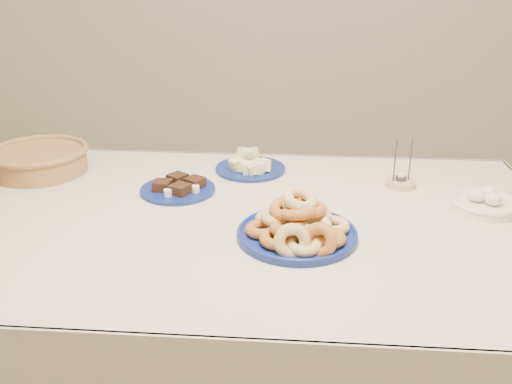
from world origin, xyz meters
TOP-DOWN VIEW (x-y plane):
  - dining_table at (0.00, 0.00)m, footprint 1.71×1.11m
  - donut_platter at (0.12, -0.12)m, footprint 0.33×0.33m
  - melon_plate at (-0.05, 0.36)m, footprint 0.26×0.26m
  - brownie_plate at (-0.26, 0.17)m, footprint 0.29×0.29m
  - wicker_basket at (-0.77, 0.30)m, footprint 0.34×0.34m
  - candle_holder at (0.44, 0.27)m, footprint 0.12×0.12m
  - egg_bowl at (0.66, 0.11)m, footprint 0.24×0.24m

SIDE VIEW (x-z plane):
  - dining_table at x=0.00m, z-range 0.27..1.02m
  - brownie_plate at x=-0.26m, z-range 0.74..0.78m
  - candle_holder at x=0.44m, z-range 0.69..0.84m
  - egg_bowl at x=0.66m, z-range 0.74..0.80m
  - melon_plate at x=-0.05m, z-range 0.73..0.81m
  - donut_platter at x=0.12m, z-range 0.72..0.86m
  - wicker_basket at x=-0.77m, z-range 0.75..0.84m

